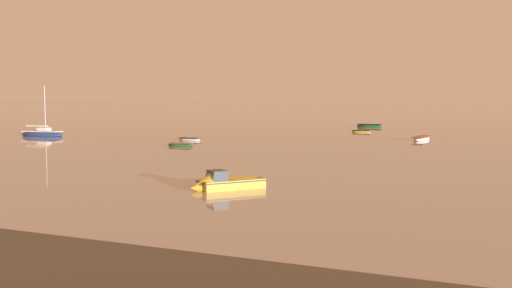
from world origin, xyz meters
The scene contains 7 objects.
sailboat_moored_0 centered at (-20.95, 36.18, 0.31)m, with size 6.48×2.57×7.08m.
rowboat_moored_3 centered at (4.06, 30.18, 0.13)m, with size 3.02×1.08×0.47m.
rowboat_moored_4 centered at (16.35, 61.49, 0.12)m, with size 2.90×1.08×0.45m.
motorboat_moored_0 centered at (21.14, 6.06, 0.25)m, with size 4.01×4.35×1.68m.
rowboat_moored_5 centered at (26.73, 49.08, 0.19)m, with size 2.16×4.51×0.68m.
rowboat_moored_6 centered at (0.97, 37.47, 0.13)m, with size 3.25×1.45×0.50m.
rowboat_moored_8 centered at (14.19, 76.85, 0.19)m, with size 4.57×1.87×0.71m.
Camera 1 is at (36.30, -23.75, 5.41)m, focal length 40.84 mm.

